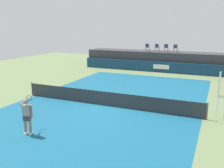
{
  "coord_description": "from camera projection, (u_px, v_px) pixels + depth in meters",
  "views": [
    {
      "loc": [
        6.6,
        -14.1,
        5.12
      ],
      "look_at": [
        -0.48,
        2.0,
        1.0
      ],
      "focal_mm": 39.58,
      "sensor_mm": 36.0,
      "label": 1
    }
  ],
  "objects": [
    {
      "name": "spectator_chair_center",
      "position": [
        166.0,
        47.0,
        29.17
      ],
      "size": [
        0.48,
        0.48,
        0.89
      ],
      "color": "#2D3D56",
      "rests_on": "spectator_platform"
    },
    {
      "name": "net_post_near",
      "position": [
        32.0,
        89.0,
        18.64
      ],
      "size": [
        0.1,
        0.1,
        1.0
      ],
      "primitive_type": "cylinder",
      "color": "#4C4C51",
      "rests_on": "ground"
    },
    {
      "name": "spectator_chair_right",
      "position": [
        176.0,
        48.0,
        28.65
      ],
      "size": [
        0.44,
        0.44,
        0.89
      ],
      "color": "#2D3D56",
      "rests_on": "spectator_platform"
    },
    {
      "name": "umpire_chair",
      "position": [
        220.0,
        93.0,
        13.31
      ],
      "size": [
        0.5,
        0.5,
        2.76
      ],
      "color": "white",
      "rests_on": "ground"
    },
    {
      "name": "spectator_platform",
      "position": [
        160.0,
        61.0,
        29.7
      ],
      "size": [
        18.0,
        2.8,
        2.2
      ],
      "primitive_type": "cube",
      "color": "#38383D",
      "rests_on": "ground"
    },
    {
      "name": "spectator_chair_left",
      "position": [
        157.0,
        47.0,
        29.6
      ],
      "size": [
        0.47,
        0.47,
        0.89
      ],
      "color": "#2D3D56",
      "rests_on": "spectator_platform"
    },
    {
      "name": "tennis_player",
      "position": [
        27.0,
        115.0,
        11.82
      ],
      "size": [
        0.98,
        1.08,
        1.77
      ],
      "color": "white",
      "rests_on": "court_inner"
    },
    {
      "name": "spectator_chair_far_left",
      "position": [
        147.0,
        47.0,
        29.83
      ],
      "size": [
        0.44,
        0.44,
        0.89
      ],
      "color": "#2D3D56",
      "rests_on": "spectator_platform"
    },
    {
      "name": "sponsor_wall",
      "position": [
        156.0,
        67.0,
        28.21
      ],
      "size": [
        18.0,
        0.22,
        1.2
      ],
      "color": "navy",
      "rests_on": "ground"
    },
    {
      "name": "net_post_far",
      "position": [
        207.0,
        111.0,
        13.77
      ],
      "size": [
        0.1,
        0.1,
        1.0
      ],
      "primitive_type": "cylinder",
      "color": "#4C4C51",
      "rests_on": "ground"
    },
    {
      "name": "ground_plane",
      "position": [
        123.0,
        94.0,
        18.99
      ],
      "size": [
        48.0,
        48.0,
        0.0
      ],
      "primitive_type": "plane",
      "color": "#6B7F51"
    },
    {
      "name": "court_inner",
      "position": [
        107.0,
        106.0,
        16.32
      ],
      "size": [
        12.0,
        22.0,
        0.0
      ],
      "primitive_type": "cube",
      "color": "#16597A",
      "rests_on": "ground"
    },
    {
      "name": "tennis_net",
      "position": [
        106.0,
        99.0,
        16.21
      ],
      "size": [
        12.4,
        0.02,
        0.95
      ],
      "primitive_type": "cube",
      "color": "#2D2D2D",
      "rests_on": "ground"
    },
    {
      "name": "tennis_ball",
      "position": [
        198.0,
        102.0,
        17.04
      ],
      "size": [
        0.07,
        0.07,
        0.07
      ],
      "primitive_type": "sphere",
      "color": "#D8EA33",
      "rests_on": "court_inner"
    }
  ]
}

